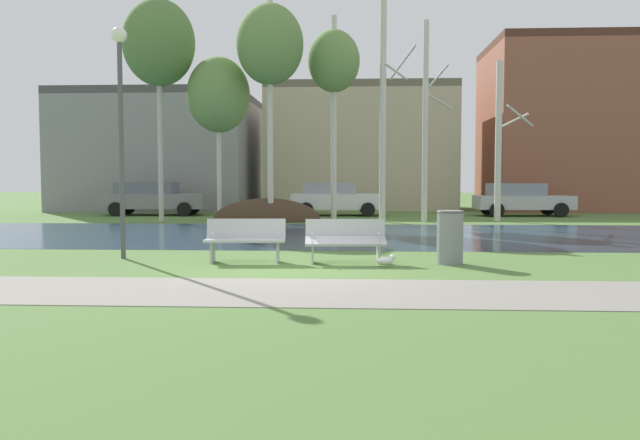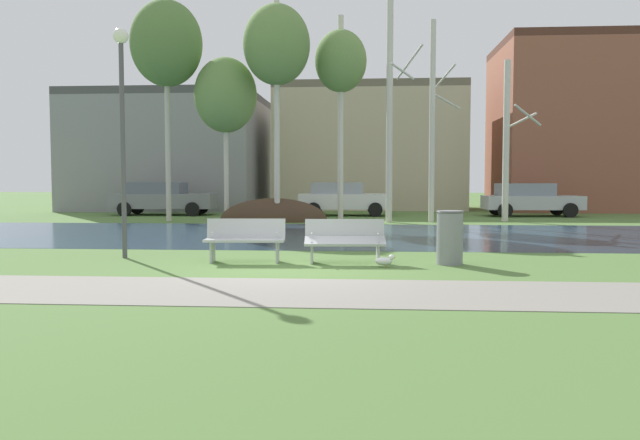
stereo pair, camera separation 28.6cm
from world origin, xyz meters
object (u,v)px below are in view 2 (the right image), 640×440
object	(u,v)px
bench_right	(345,240)
parked_hatch_third_silver	(530,199)
seagull	(385,261)
parked_van_nearest_grey	(162,198)
streetlamp	(122,103)
parked_sedan_second_white	(343,198)
trash_bin	(450,237)
bench_left	(245,239)

from	to	relation	value
bench_right	parked_hatch_third_silver	world-z (taller)	parked_hatch_third_silver
seagull	parked_hatch_third_silver	size ratio (longest dim) A/B	0.09
seagull	parked_van_nearest_grey	world-z (taller)	parked_van_nearest_grey
parked_van_nearest_grey	parked_hatch_third_silver	bearing A→B (deg)	0.80
streetlamp	bench_right	bearing A→B (deg)	-6.00
bench_right	parked_sedan_second_white	bearing A→B (deg)	92.42
parked_van_nearest_grey	parked_hatch_third_silver	xyz separation A→B (m)	(16.94, 0.24, -0.02)
trash_bin	parked_van_nearest_grey	distance (m)	20.20
bench_left	parked_sedan_second_white	xyz separation A→B (m)	(1.30, 16.93, 0.33)
parked_van_nearest_grey	bench_right	bearing A→B (deg)	-61.21
parked_hatch_third_silver	bench_left	bearing A→B (deg)	-119.93
bench_left	parked_sedan_second_white	distance (m)	16.99
bench_right	parked_van_nearest_grey	xyz separation A→B (m)	(-9.19, 16.72, 0.34)
parked_sedan_second_white	parked_hatch_third_silver	world-z (taller)	parked_sedan_second_white
streetlamp	seagull	bearing A→B (deg)	-11.21
bench_left	parked_sedan_second_white	size ratio (longest dim) A/B	0.39
trash_bin	parked_van_nearest_grey	size ratio (longest dim) A/B	0.22
parked_sedan_second_white	trash_bin	bearing A→B (deg)	-80.71
parked_van_nearest_grey	parked_hatch_third_silver	distance (m)	16.94
bench_right	seagull	world-z (taller)	bench_right
bench_left	trash_bin	size ratio (longest dim) A/B	1.54
streetlamp	parked_van_nearest_grey	distance (m)	17.02
bench_left	parked_sedan_second_white	bearing A→B (deg)	85.61
bench_right	parked_hatch_third_silver	size ratio (longest dim) A/B	0.38
streetlamp	parked_hatch_third_silver	xyz separation A→B (m)	(12.45, 16.47, -2.48)
bench_left	streetlamp	bearing A→B (deg)	169.58
parked_hatch_third_silver	parked_sedan_second_white	bearing A→B (deg)	-179.81
parked_van_nearest_grey	trash_bin	bearing A→B (deg)	-56.15
seagull	parked_van_nearest_grey	bearing A→B (deg)	119.93
trash_bin	parked_van_nearest_grey	xyz separation A→B (m)	(-11.25, 16.77, 0.26)
bench_right	streetlamp	xyz separation A→B (m)	(-4.70, 0.49, 2.79)
streetlamp	trash_bin	bearing A→B (deg)	-4.58
trash_bin	bench_left	bearing A→B (deg)	179.33
bench_right	streetlamp	distance (m)	5.49
bench_left	seagull	xyz separation A→B (m)	(2.79, -0.59, -0.34)
bench_right	seagull	bearing A→B (deg)	-37.20
trash_bin	bench_right	bearing A→B (deg)	178.68
bench_left	parked_van_nearest_grey	bearing A→B (deg)	113.22
seagull	streetlamp	distance (m)	6.41
bench_left	parked_sedan_second_white	world-z (taller)	parked_sedan_second_white
bench_right	parked_hatch_third_silver	distance (m)	18.65
parked_hatch_third_silver	parked_van_nearest_grey	bearing A→B (deg)	-179.20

